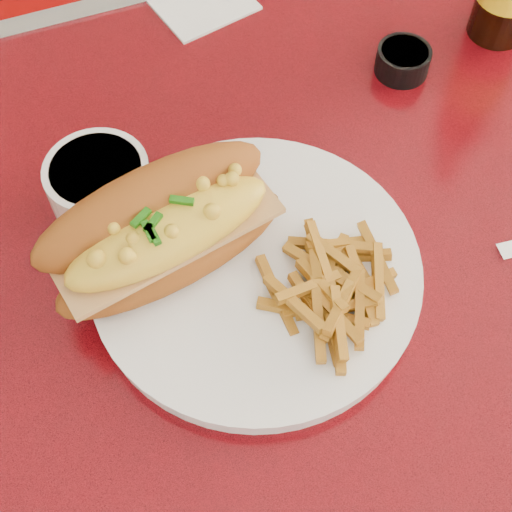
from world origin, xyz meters
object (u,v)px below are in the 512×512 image
object	(u,v)px
diner_table	(299,316)
dinner_plate	(256,272)
booth_bench_far	(139,61)
fork	(310,215)
sauce_cup_left	(105,192)
sauce_cup_right	(403,60)
mac_hoagie	(163,229)
gravy_ramekin	(100,185)

from	to	relation	value
diner_table	dinner_plate	world-z (taller)	dinner_plate
booth_bench_far	fork	bearing A→B (deg)	-89.52
sauce_cup_left	booth_bench_far	bearing A→B (deg)	76.54
booth_bench_far	sauce_cup_right	world-z (taller)	booth_bench_far
fork	sauce_cup_right	world-z (taller)	sauce_cup_right
mac_hoagie	sauce_cup_right	size ratio (longest dim) A/B	3.36
sauce_cup_right	sauce_cup_left	bearing A→B (deg)	-170.78
dinner_plate	sauce_cup_right	distance (m)	0.31
sauce_cup_right	gravy_ramekin	bearing A→B (deg)	-171.04
diner_table	sauce_cup_right	world-z (taller)	sauce_cup_right
booth_bench_far	gravy_ramekin	world-z (taller)	booth_bench_far
gravy_ramekin	dinner_plate	bearing A→B (deg)	-51.36
gravy_ramekin	mac_hoagie	bearing A→B (deg)	-67.73
fork	sauce_cup_left	world-z (taller)	sauce_cup_left
booth_bench_far	sauce_cup_left	size ratio (longest dim) A/B	16.41
sauce_cup_left	sauce_cup_right	distance (m)	0.36
diner_table	gravy_ramekin	size ratio (longest dim) A/B	10.00
booth_bench_far	fork	distance (m)	0.94
diner_table	mac_hoagie	world-z (taller)	mac_hoagie
dinner_plate	sauce_cup_right	xyz separation A→B (m)	(0.25, 0.19, 0.00)
sauce_cup_left	sauce_cup_right	size ratio (longest dim) A/B	1.03
dinner_plate	sauce_cup_right	world-z (taller)	sauce_cup_right
sauce_cup_right	fork	bearing A→B (deg)	-139.17
booth_bench_far	gravy_ramekin	distance (m)	0.88
booth_bench_far	sauce_cup_left	world-z (taller)	booth_bench_far
fork	sauce_cup_right	size ratio (longest dim) A/B	2.17
dinner_plate	gravy_ramekin	world-z (taller)	gravy_ramekin
dinner_plate	gravy_ramekin	size ratio (longest dim) A/B	3.01
mac_hoagie	sauce_cup_left	world-z (taller)	mac_hoagie
diner_table	fork	bearing A→B (deg)	63.72
mac_hoagie	gravy_ramekin	xyz separation A→B (m)	(-0.04, 0.09, -0.03)
booth_bench_far	fork	size ratio (longest dim) A/B	7.78
dinner_plate	mac_hoagie	bearing A→B (deg)	149.03
fork	sauce_cup_left	bearing A→B (deg)	47.55
dinner_plate	diner_table	bearing A→B (deg)	18.82
fork	sauce_cup_left	distance (m)	0.20
dinner_plate	gravy_ramekin	bearing A→B (deg)	128.64
diner_table	fork	size ratio (longest dim) A/B	7.97
booth_bench_far	gravy_ramekin	size ratio (longest dim) A/B	9.76
dinner_plate	sauce_cup_left	size ratio (longest dim) A/B	5.05
mac_hoagie	gravy_ramekin	world-z (taller)	mac_hoagie
gravy_ramekin	sauce_cup_left	distance (m)	0.01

